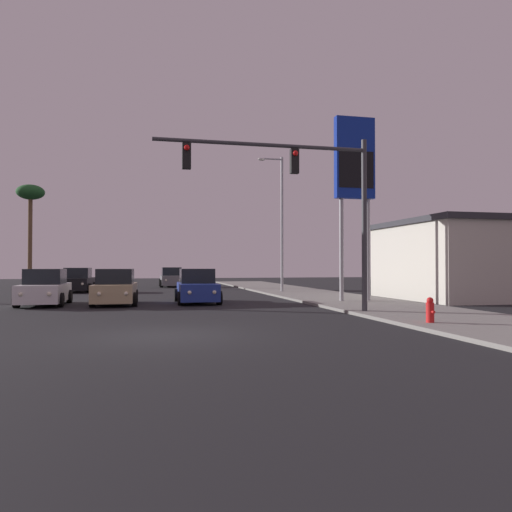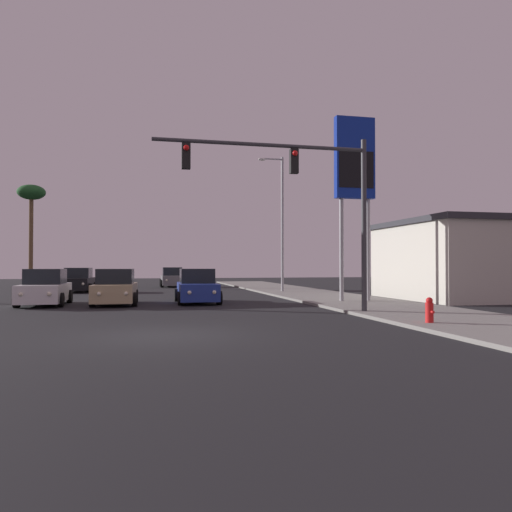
{
  "view_description": "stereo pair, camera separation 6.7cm",
  "coord_description": "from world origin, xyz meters",
  "px_view_note": "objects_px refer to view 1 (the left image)",
  "views": [
    {
      "loc": [
        -0.57,
        -13.3,
        1.83
      ],
      "look_at": [
        4.76,
        10.34,
        2.3
      ],
      "focal_mm": 35.0,
      "sensor_mm": 36.0,
      "label": 1
    },
    {
      "loc": [
        -0.5,
        -13.32,
        1.83
      ],
      "look_at": [
        4.76,
        10.34,
        2.3
      ],
      "focal_mm": 35.0,
      "sensor_mm": 36.0,
      "label": 2
    }
  ],
  "objects_px": {
    "street_lamp": "(280,217)",
    "gas_station_sign": "(355,168)",
    "car_white": "(45,289)",
    "car_black": "(78,281)",
    "palm_tree_far": "(30,198)",
    "fire_hydrant": "(430,310)",
    "car_grey": "(171,278)",
    "car_tan": "(115,288)",
    "car_blue": "(197,287)",
    "traffic_light_mast": "(306,186)"
  },
  "relations": [
    {
      "from": "car_grey",
      "to": "car_blue",
      "type": "xyz_separation_m",
      "value": [
        0.22,
        -19.19,
        0.0
      ]
    },
    {
      "from": "car_white",
      "to": "street_lamp",
      "type": "distance_m",
      "value": 15.94
    },
    {
      "from": "car_tan",
      "to": "palm_tree_far",
      "type": "distance_m",
      "value": 25.52
    },
    {
      "from": "street_lamp",
      "to": "gas_station_sign",
      "type": "height_order",
      "value": "same"
    },
    {
      "from": "palm_tree_far",
      "to": "fire_hydrant",
      "type": "bearing_deg",
      "value": -61.63
    },
    {
      "from": "palm_tree_far",
      "to": "car_white",
      "type": "bearing_deg",
      "value": -76.7
    },
    {
      "from": "car_black",
      "to": "car_blue",
      "type": "bearing_deg",
      "value": 122.28
    },
    {
      "from": "car_grey",
      "to": "car_blue",
      "type": "height_order",
      "value": "same"
    },
    {
      "from": "traffic_light_mast",
      "to": "palm_tree_far",
      "type": "relative_size",
      "value": 0.89
    },
    {
      "from": "car_black",
      "to": "car_blue",
      "type": "height_order",
      "value": "same"
    },
    {
      "from": "street_lamp",
      "to": "palm_tree_far",
      "type": "relative_size",
      "value": 1.0
    },
    {
      "from": "car_black",
      "to": "car_blue",
      "type": "xyz_separation_m",
      "value": [
        7.03,
        -11.98,
        0.0
      ]
    },
    {
      "from": "palm_tree_far",
      "to": "car_tan",
      "type": "bearing_deg",
      "value": -69.67
    },
    {
      "from": "street_lamp",
      "to": "fire_hydrant",
      "type": "height_order",
      "value": "street_lamp"
    },
    {
      "from": "car_white",
      "to": "street_lamp",
      "type": "height_order",
      "value": "street_lamp"
    },
    {
      "from": "car_black",
      "to": "car_tan",
      "type": "xyz_separation_m",
      "value": [
        3.17,
        -12.2,
        0.0
      ]
    },
    {
      "from": "gas_station_sign",
      "to": "fire_hydrant",
      "type": "relative_size",
      "value": 11.84
    },
    {
      "from": "car_grey",
      "to": "car_blue",
      "type": "bearing_deg",
      "value": 90.18
    },
    {
      "from": "car_grey",
      "to": "fire_hydrant",
      "type": "xyz_separation_m",
      "value": [
        6.08,
        -30.2,
        -0.27
      ]
    },
    {
      "from": "fire_hydrant",
      "to": "traffic_light_mast",
      "type": "bearing_deg",
      "value": 123.02
    },
    {
      "from": "car_white",
      "to": "fire_hydrant",
      "type": "height_order",
      "value": "car_white"
    },
    {
      "from": "car_grey",
      "to": "gas_station_sign",
      "type": "xyz_separation_m",
      "value": [
        7.74,
        -21.01,
        5.86
      ]
    },
    {
      "from": "car_grey",
      "to": "gas_station_sign",
      "type": "height_order",
      "value": "gas_station_sign"
    },
    {
      "from": "car_blue",
      "to": "traffic_light_mast",
      "type": "distance_m",
      "value": 8.73
    },
    {
      "from": "car_black",
      "to": "car_tan",
      "type": "bearing_deg",
      "value": 106.47
    },
    {
      "from": "car_white",
      "to": "gas_station_sign",
      "type": "bearing_deg",
      "value": 172.32
    },
    {
      "from": "car_tan",
      "to": "car_blue",
      "type": "xyz_separation_m",
      "value": [
        3.86,
        0.21,
        0.0
      ]
    },
    {
      "from": "car_grey",
      "to": "palm_tree_far",
      "type": "distance_m",
      "value": 14.51
    },
    {
      "from": "traffic_light_mast",
      "to": "fire_hydrant",
      "type": "xyz_separation_m",
      "value": [
        2.59,
        -3.98,
        -4.28
      ]
    },
    {
      "from": "fire_hydrant",
      "to": "gas_station_sign",
      "type": "bearing_deg",
      "value": 79.77
    },
    {
      "from": "street_lamp",
      "to": "fire_hydrant",
      "type": "relative_size",
      "value": 11.84
    },
    {
      "from": "car_white",
      "to": "fire_hydrant",
      "type": "bearing_deg",
      "value": 139.07
    },
    {
      "from": "gas_station_sign",
      "to": "palm_tree_far",
      "type": "relative_size",
      "value": 1.0
    },
    {
      "from": "car_tan",
      "to": "palm_tree_far",
      "type": "bearing_deg",
      "value": -67.56
    },
    {
      "from": "car_blue",
      "to": "traffic_light_mast",
      "type": "bearing_deg",
      "value": 116.32
    },
    {
      "from": "street_lamp",
      "to": "fire_hydrant",
      "type": "xyz_separation_m",
      "value": [
        -0.48,
        -18.65,
        -4.63
      ]
    },
    {
      "from": "car_white",
      "to": "car_black",
      "type": "height_order",
      "value": "same"
    },
    {
      "from": "car_white",
      "to": "car_tan",
      "type": "distance_m",
      "value": 3.18
    },
    {
      "from": "traffic_light_mast",
      "to": "street_lamp",
      "type": "bearing_deg",
      "value": 78.19
    },
    {
      "from": "car_blue",
      "to": "traffic_light_mast",
      "type": "xyz_separation_m",
      "value": [
        3.28,
        -7.03,
        4.0
      ]
    },
    {
      "from": "car_tan",
      "to": "fire_hydrant",
      "type": "bearing_deg",
      "value": 134.11
    },
    {
      "from": "car_tan",
      "to": "street_lamp",
      "type": "xyz_separation_m",
      "value": [
        10.2,
        7.85,
        4.36
      ]
    },
    {
      "from": "car_grey",
      "to": "palm_tree_far",
      "type": "xyz_separation_m",
      "value": [
        -12.16,
        3.59,
        7.06
      ]
    },
    {
      "from": "car_white",
      "to": "traffic_light_mast",
      "type": "bearing_deg",
      "value": 145.13
    },
    {
      "from": "car_black",
      "to": "fire_hydrant",
      "type": "distance_m",
      "value": 26.37
    },
    {
      "from": "gas_station_sign",
      "to": "car_white",
      "type": "bearing_deg",
      "value": 172.43
    },
    {
      "from": "car_blue",
      "to": "street_lamp",
      "type": "distance_m",
      "value": 10.84
    },
    {
      "from": "car_grey",
      "to": "car_tan",
      "type": "xyz_separation_m",
      "value": [
        -3.64,
        -19.4,
        0.0
      ]
    },
    {
      "from": "car_grey",
      "to": "car_black",
      "type": "xyz_separation_m",
      "value": [
        -6.81,
        -7.21,
        0.0
      ]
    },
    {
      "from": "car_black",
      "to": "palm_tree_far",
      "type": "height_order",
      "value": "palm_tree_far"
    }
  ]
}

